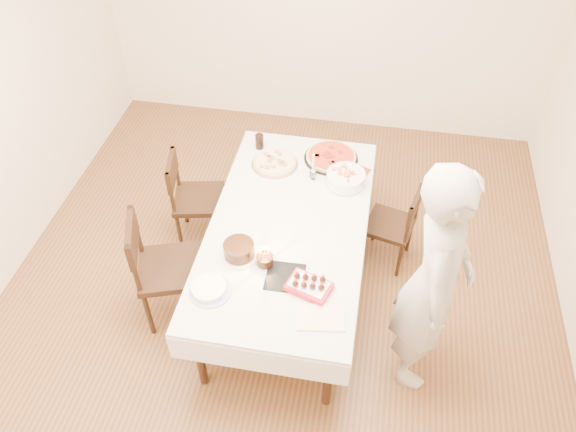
% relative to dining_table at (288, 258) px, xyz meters
% --- Properties ---
extents(floor, '(5.00, 5.00, 0.00)m').
position_rel_dining_table_xyz_m(floor, '(-0.06, -0.07, -0.38)').
color(floor, brown).
rests_on(floor, ground).
extents(wall_back, '(4.50, 0.04, 2.70)m').
position_rel_dining_table_xyz_m(wall_back, '(-0.06, 2.43, 0.98)').
color(wall_back, '#EEDFC8').
rests_on(wall_back, floor).
extents(dining_table, '(1.33, 2.24, 0.75)m').
position_rel_dining_table_xyz_m(dining_table, '(0.00, 0.00, 0.00)').
color(dining_table, silver).
rests_on(dining_table, floor).
extents(chair_right_savory, '(0.49, 0.49, 0.79)m').
position_rel_dining_table_xyz_m(chair_right_savory, '(0.76, 0.49, 0.02)').
color(chair_right_savory, black).
rests_on(chair_right_savory, floor).
extents(chair_left_savory, '(0.53, 0.53, 0.88)m').
position_rel_dining_table_xyz_m(chair_left_savory, '(-0.85, 0.46, 0.06)').
color(chair_left_savory, black).
rests_on(chair_left_savory, floor).
extents(chair_left_dessert, '(0.64, 0.64, 0.99)m').
position_rel_dining_table_xyz_m(chair_left_dessert, '(-0.82, -0.36, 0.12)').
color(chair_left_dessert, black).
rests_on(chair_left_dessert, floor).
extents(person, '(0.51, 0.71, 1.84)m').
position_rel_dining_table_xyz_m(person, '(1.03, -0.50, 0.54)').
color(person, beige).
rests_on(person, floor).
extents(pizza_white, '(0.40, 0.40, 0.04)m').
position_rel_dining_table_xyz_m(pizza_white, '(-0.23, 0.65, 0.40)').
color(pizza_white, beige).
rests_on(pizza_white, dining_table).
extents(pizza_pepperoni, '(0.55, 0.55, 0.04)m').
position_rel_dining_table_xyz_m(pizza_pepperoni, '(0.21, 0.81, 0.40)').
color(pizza_pepperoni, red).
rests_on(pizza_pepperoni, dining_table).
extents(red_placemat, '(0.33, 0.33, 0.01)m').
position_rel_dining_table_xyz_m(red_placemat, '(0.39, 0.66, 0.38)').
color(red_placemat, '#B21E1E').
rests_on(red_placemat, dining_table).
extents(pasta_bowl, '(0.39, 0.39, 0.10)m').
position_rel_dining_table_xyz_m(pasta_bowl, '(0.37, 0.52, 0.43)').
color(pasta_bowl, white).
rests_on(pasta_bowl, dining_table).
extents(taper_candle, '(0.07, 0.07, 0.24)m').
position_rel_dining_table_xyz_m(taper_candle, '(0.10, 0.56, 0.50)').
color(taper_candle, white).
rests_on(taper_candle, dining_table).
extents(shaker_pair, '(0.11, 0.11, 0.10)m').
position_rel_dining_table_xyz_m(shaker_pair, '(0.11, 0.53, 0.43)').
color(shaker_pair, white).
rests_on(shaker_pair, dining_table).
extents(cola_glass, '(0.08, 0.08, 0.13)m').
position_rel_dining_table_xyz_m(cola_glass, '(-0.40, 0.86, 0.44)').
color(cola_glass, black).
rests_on(cola_glass, dining_table).
extents(layer_cake, '(0.36, 0.36, 0.11)m').
position_rel_dining_table_xyz_m(layer_cake, '(-0.28, -0.36, 0.43)').
color(layer_cake, '#331B0C').
rests_on(layer_cake, dining_table).
extents(cake_board, '(0.27, 0.27, 0.01)m').
position_rel_dining_table_xyz_m(cake_board, '(0.07, -0.49, 0.38)').
color(cake_board, black).
rests_on(cake_board, dining_table).
extents(birthday_cake, '(0.13, 0.13, 0.13)m').
position_rel_dining_table_xyz_m(birthday_cake, '(-0.09, -0.40, 0.45)').
color(birthday_cake, '#34180E').
rests_on(birthday_cake, dining_table).
extents(strawberry_box, '(0.33, 0.27, 0.07)m').
position_rel_dining_table_xyz_m(strawberry_box, '(0.24, -0.57, 0.41)').
color(strawberry_box, red).
rests_on(strawberry_box, dining_table).
extents(box_lid, '(0.33, 0.24, 0.03)m').
position_rel_dining_table_xyz_m(box_lid, '(0.35, -0.78, 0.38)').
color(box_lid, beige).
rests_on(box_lid, dining_table).
extents(plate_stack, '(0.26, 0.26, 0.05)m').
position_rel_dining_table_xyz_m(plate_stack, '(-0.40, -0.69, 0.40)').
color(plate_stack, white).
rests_on(plate_stack, dining_table).
extents(china_plate, '(0.36, 0.36, 0.01)m').
position_rel_dining_table_xyz_m(china_plate, '(-0.39, -0.70, 0.38)').
color(china_plate, white).
rests_on(china_plate, dining_table).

